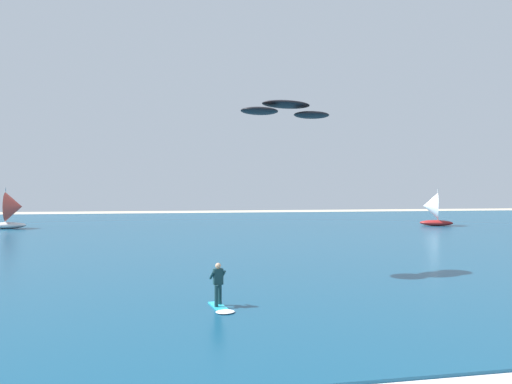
# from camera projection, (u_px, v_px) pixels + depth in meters

# --- Properties ---
(ocean) EXTENTS (160.00, 90.00, 0.10)m
(ocean) POSITION_uv_depth(u_px,v_px,m) (207.00, 229.00, 54.75)
(ocean) COLOR navy
(ocean) RESTS_ON ground
(shoreline_foam) EXTENTS (64.01, 2.67, 0.01)m
(shoreline_foam) POSITION_uv_depth(u_px,v_px,m) (454.00, 373.00, 11.20)
(shoreline_foam) COLOR white
(shoreline_foam) RESTS_ON ground
(kitesurfer) EXTENTS (0.89, 2.02, 1.67)m
(kitesurfer) POSITION_uv_depth(u_px,v_px,m) (220.00, 292.00, 17.21)
(kitesurfer) COLOR #26B2CC
(kitesurfer) RESTS_ON ocean
(kite) EXTENTS (5.37, 2.72, 0.78)m
(kite) POSITION_uv_depth(u_px,v_px,m) (286.00, 110.00, 24.40)
(kite) COLOR black
(sailboat_near_shore) EXTENTS (4.37, 3.92, 4.86)m
(sailboat_near_shore) POSITION_uv_depth(u_px,v_px,m) (432.00, 209.00, 60.18)
(sailboat_near_shore) COLOR maroon
(sailboat_near_shore) RESTS_ON ocean
(sailboat_mid_left) EXTENTS (4.33, 3.73, 4.95)m
(sailboat_mid_left) POSITION_uv_depth(u_px,v_px,m) (13.00, 210.00, 55.40)
(sailboat_mid_left) COLOR white
(sailboat_mid_left) RESTS_ON ocean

